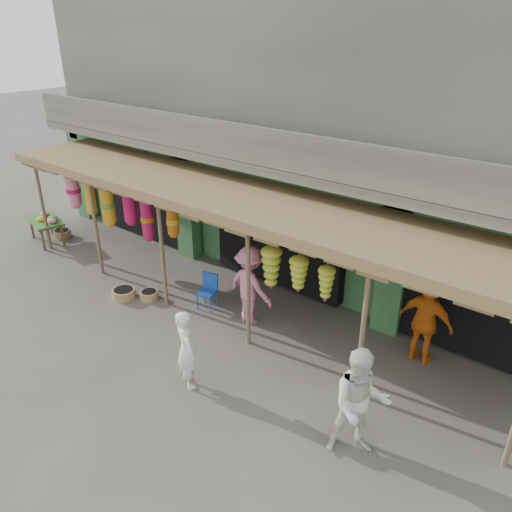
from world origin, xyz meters
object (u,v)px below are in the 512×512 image
Objects in this scene: blue_chair at (208,289)px; person_right at (360,404)px; person_front at (186,349)px; person_shopper at (250,285)px; flower_table at (46,221)px; person_vendor at (426,322)px.

person_right reaches higher than blue_chair.
person_shopper reaches higher than person_front.
flower_table reaches higher than blue_chair.
flower_table is at bearing 167.82° from blue_chair.
blue_chair is 2.77m from person_front.
flower_table is 11.17m from person_right.
person_front is 3.20m from person_right.
flower_table is at bearing 9.83° from person_vendor.
person_right is 2.80m from person_vendor.
flower_table is 8.16m from person_front.
person_right is at bearing 159.02° from person_shopper.
person_shopper is at bearing -9.02° from blue_chair.
person_front is 0.87× the size of person_vendor.
person_front reaches higher than flower_table.
flower_table is 1.86× the size of blue_chair.
person_vendor is at bearing -158.59° from person_shopper.
person_shopper is at bearing 115.23° from person_right.
person_front is at bearing -69.08° from blue_chair.
person_shopper is at bearing 18.08° from person_vendor.
person_vendor is at bearing -1.77° from blue_chair.
person_right reaches higher than person_vendor.
person_front reaches higher than blue_chair.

